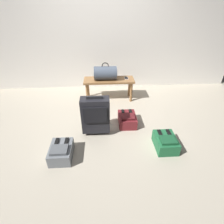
# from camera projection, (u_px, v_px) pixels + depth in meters

# --- Properties ---
(ground_plane) EXTENTS (6.60, 6.60, 0.00)m
(ground_plane) POSITION_uv_depth(u_px,v_px,m) (103.00, 124.00, 2.94)
(ground_plane) COLOR #B2A893
(back_wall) EXTENTS (6.00, 0.10, 2.80)m
(back_wall) POSITION_uv_depth(u_px,v_px,m) (100.00, 22.00, 3.54)
(back_wall) COLOR silver
(back_wall) RESTS_ON ground
(bench) EXTENTS (1.00, 0.36, 0.44)m
(bench) POSITION_uv_depth(u_px,v_px,m) (109.00, 83.00, 3.52)
(bench) COLOR olive
(bench) RESTS_ON ground
(duffel_bag_slate) EXTENTS (0.44, 0.26, 0.34)m
(duffel_bag_slate) POSITION_uv_depth(u_px,v_px,m) (105.00, 73.00, 3.41)
(duffel_bag_slate) COLOR #475160
(duffel_bag_slate) RESTS_ON bench
(cell_phone) EXTENTS (0.07, 0.14, 0.01)m
(cell_phone) POSITION_uv_depth(u_px,v_px,m) (126.00, 78.00, 3.52)
(cell_phone) COLOR silver
(cell_phone) RESTS_ON bench
(suitcase_upright_charcoal) EXTENTS (0.41, 0.22, 0.64)m
(suitcase_upright_charcoal) POSITION_uv_depth(u_px,v_px,m) (96.00, 115.00, 2.58)
(suitcase_upright_charcoal) COLOR black
(suitcase_upright_charcoal) RESTS_ON ground
(backpack_green) EXTENTS (0.28, 0.38, 0.21)m
(backpack_green) POSITION_uv_depth(u_px,v_px,m) (165.00, 142.00, 2.43)
(backpack_green) COLOR #1E6038
(backpack_green) RESTS_ON ground
(backpack_grey) EXTENTS (0.28, 0.38, 0.21)m
(backpack_grey) POSITION_uv_depth(u_px,v_px,m) (61.00, 152.00, 2.27)
(backpack_grey) COLOR slate
(backpack_grey) RESTS_ON ground
(backpack_maroon) EXTENTS (0.28, 0.38, 0.21)m
(backpack_maroon) POSITION_uv_depth(u_px,v_px,m) (127.00, 119.00, 2.90)
(backpack_maroon) COLOR maroon
(backpack_maroon) RESTS_ON ground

